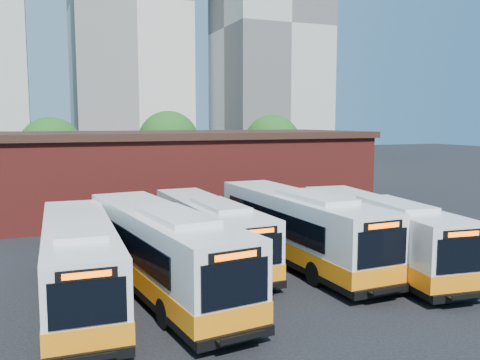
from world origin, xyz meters
name	(u,v)px	position (x,y,z in m)	size (l,w,h in m)	color
ground	(308,278)	(0.00, 0.00, 0.00)	(220.00, 220.00, 0.00)	black
bus_farwest	(79,264)	(-10.02, 0.69, 1.56)	(3.05, 12.72, 3.44)	white
bus_west	(162,254)	(-6.66, 0.69, 1.67)	(4.39, 13.73, 3.69)	white
bus_midwest	(210,233)	(-3.32, 4.33, 1.50)	(2.84, 12.23, 3.31)	white
bus_mideast	(298,230)	(0.90, 2.68, 1.69)	(3.27, 13.79, 3.73)	white
bus_east	(377,235)	(4.29, 0.61, 1.58)	(4.02, 12.96, 3.48)	white
transit_worker	(391,262)	(3.45, -1.57, 0.84)	(0.61, 0.40, 1.69)	#121934
depot_building	(187,170)	(0.00, 20.00, 3.26)	(28.60, 12.60, 6.40)	maroon
tree_west	(51,148)	(-10.00, 32.00, 4.64)	(6.00, 6.00, 7.65)	#382314
tree_mid	(168,141)	(2.00, 34.00, 5.08)	(6.56, 6.56, 8.36)	#382314
tree_east	(272,143)	(13.00, 31.00, 4.83)	(6.24, 6.24, 7.96)	#382314
tower_center	(127,5)	(7.00, 86.00, 30.34)	(22.00, 20.00, 61.20)	silver
tower_right	(269,29)	(30.00, 68.00, 24.34)	(18.00, 18.00, 49.20)	beige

